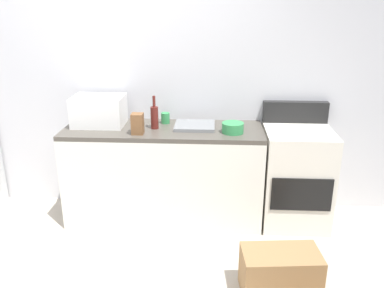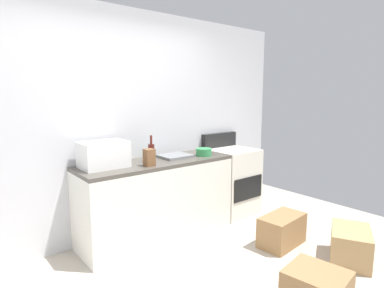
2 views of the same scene
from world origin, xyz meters
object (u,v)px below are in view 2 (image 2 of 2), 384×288
Objects in this scene: stove_oven at (231,180)px; wine_bottle at (151,152)px; cardboard_box_large at (282,230)px; knife_block at (149,158)px; cardboard_box_small at (350,245)px; coffee_mug at (149,154)px; microwave at (103,154)px; mixing_bowl at (204,152)px.

stove_oven is 1.40m from wine_bottle.
stove_oven is 2.01× the size of cardboard_box_large.
knife_block is at bearing 142.75° from cardboard_box_large.
knife_block is at bearing -172.95° from stove_oven.
stove_oven is 1.71m from cardboard_box_small.
knife_block is 1.66m from cardboard_box_large.
cardboard_box_large is (1.02, -1.03, -0.84)m from wine_bottle.
wine_bottle reaches higher than coffee_mug.
wine_bottle is 3.00× the size of coffee_mug.
stove_oven is at bearing 0.68° from wine_bottle.
stove_oven is 3.67× the size of wine_bottle.
mixing_bowl is (1.22, -0.17, -0.09)m from microwave.
cardboard_box_large is at bearing -35.77° from microwave.
wine_bottle is 0.70m from mixing_bowl.
microwave is at bearing 144.23° from cardboard_box_large.
microwave is at bearing 172.23° from mixing_bowl.
stove_oven reaches higher than mixing_bowl.
cardboard_box_small is (1.27, -1.67, -0.85)m from wine_bottle.
cardboard_box_large is at bearing -104.62° from stove_oven.
microwave reaches higher than cardboard_box_large.
mixing_bowl is at bearing -7.77° from microwave.
wine_bottle reaches higher than cardboard_box_small.
mixing_bowl is at bearing -170.48° from stove_oven.
microwave is 0.84× the size of cardboard_box_large.
stove_oven is at bearing 89.01° from cardboard_box_small.
knife_block is (-0.12, -0.16, -0.02)m from wine_bottle.
wine_bottle reaches higher than microwave.
wine_bottle is 0.20m from coffee_mug.
microwave is 1.53× the size of wine_bottle.
microwave is 0.61m from coffee_mug.
microwave is at bearing 177.91° from stove_oven.
microwave is 2.56× the size of knife_block.
cardboard_box_large is at bearing 111.03° from cardboard_box_small.
stove_oven is 2.39× the size of microwave.
stove_oven reaches higher than knife_block.
mixing_bowl is 1.27m from cardboard_box_large.
knife_block is 0.33× the size of cardboard_box_large.
knife_block is at bearing -121.29° from coffee_mug.
knife_block is 0.95× the size of mixing_bowl.
knife_block is 0.83m from mixing_bowl.
wine_bottle reaches higher than cardboard_box_large.
cardboard_box_small is (1.39, -1.51, -0.83)m from knife_block.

